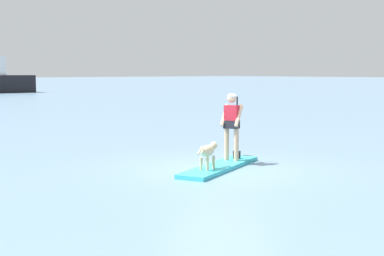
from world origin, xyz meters
The scene contains 4 objects.
ground_plane centered at (0.00, 0.00, 0.00)m, with size 400.00×400.00×0.00m, color slate.
paddleboard centered at (0.21, 0.09, 0.05)m, with size 3.48×1.93×0.10m.
person_paddler centered at (0.66, 0.27, 1.06)m, with size 0.68×0.59×1.66m.
dog centered at (-0.59, -0.24, 0.50)m, with size 0.97×0.45×0.59m.
Camera 1 is at (-9.00, -9.31, 2.30)m, focal length 51.79 mm.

